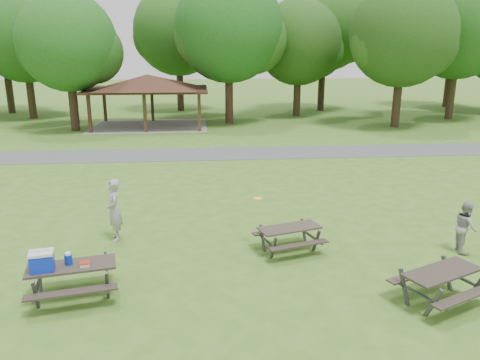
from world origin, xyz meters
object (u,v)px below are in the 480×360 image
picnic_table_near (63,268)px  frisbee_catcher (465,227)px  frisbee_thrower (114,210)px  picnic_table_middle (289,233)px

picnic_table_near → frisbee_catcher: 10.66m
picnic_table_near → frisbee_thrower: frisbee_thrower is taller
picnic_table_middle → frisbee_catcher: (4.91, -0.43, 0.18)m
picnic_table_near → frisbee_catcher: (10.52, 1.75, -0.04)m
picnic_table_near → frisbee_thrower: (0.57, 3.47, 0.16)m
picnic_table_middle → frisbee_catcher: frisbee_catcher is taller
frisbee_thrower → picnic_table_middle: bearing=62.2°
picnic_table_middle → frisbee_thrower: 5.21m
picnic_table_middle → frisbee_catcher: 4.94m
picnic_table_middle → frisbee_catcher: bearing=-5.0°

